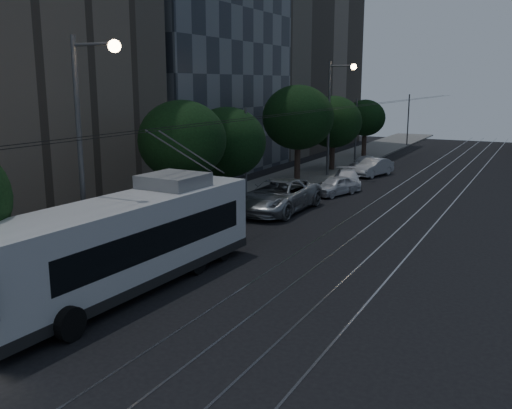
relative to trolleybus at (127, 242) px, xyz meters
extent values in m
plane|color=black|center=(3.35, 2.54, -1.75)|extent=(120.00, 120.00, 0.00)
cube|color=slate|center=(-4.15, 22.54, -1.68)|extent=(5.00, 90.00, 0.15)
cube|color=#9B9BA3|center=(3.63, 22.54, -1.75)|extent=(0.08, 90.00, 0.02)
cube|color=#9B9BA3|center=(5.07, 22.54, -1.75)|extent=(0.08, 90.00, 0.02)
cube|color=#9B9BA3|center=(6.63, 22.54, -1.75)|extent=(0.08, 90.00, 0.02)
cube|color=#9B9BA3|center=(8.07, 22.54, -1.75)|extent=(0.08, 90.00, 0.02)
cylinder|color=black|center=(-0.50, 22.54, 3.85)|extent=(0.02, 90.00, 0.02)
cylinder|color=black|center=(0.20, 22.54, 3.85)|extent=(0.02, 90.00, 0.02)
cylinder|color=#505053|center=(-1.95, 12.54, 1.25)|extent=(0.14, 0.14, 6.00)
cylinder|color=#505053|center=(-1.95, 32.54, 1.25)|extent=(0.14, 0.14, 6.00)
cylinder|color=#505053|center=(-1.95, 52.54, 1.25)|extent=(0.14, 0.14, 6.00)
cube|color=#32373F|center=(-15.65, 24.54, 11.25)|extent=(14.00, 18.00, 26.00)
cube|color=white|center=(0.00, -0.17, 0.07)|extent=(3.20, 12.44, 2.93)
cube|color=black|center=(0.00, -0.17, -1.24)|extent=(3.24, 12.48, 0.36)
cube|color=black|center=(0.00, 0.34, 0.20)|extent=(3.14, 9.88, 1.08)
cube|color=black|center=(0.00, 5.96, 0.30)|extent=(2.12, 0.18, 1.03)
cube|color=gray|center=(0.00, 2.91, 1.79)|extent=(2.33, 2.36, 0.51)
cylinder|color=#505053|center=(-0.31, 3.99, 2.74)|extent=(0.06, 4.65, 2.26)
cylinder|color=#505053|center=(0.31, 3.99, 2.74)|extent=(0.06, 4.65, 2.26)
cylinder|color=black|center=(-1.26, -4.12, -1.24)|extent=(0.31, 1.03, 1.03)
cylinder|color=black|center=(1.26, -4.12, -1.24)|extent=(0.31, 1.03, 1.03)
cylinder|color=black|center=(-1.26, 2.54, -1.24)|extent=(0.31, 1.03, 1.03)
cylinder|color=black|center=(1.26, 2.54, -1.24)|extent=(0.31, 1.03, 1.03)
cylinder|color=black|center=(-1.26, 4.51, -1.24)|extent=(0.31, 1.03, 1.03)
cylinder|color=black|center=(1.26, 4.51, -1.24)|extent=(0.31, 1.03, 1.03)
imported|color=#A2A6A9|center=(-0.60, 13.98, -0.83)|extent=(3.19, 6.72, 1.85)
imported|color=silver|center=(0.65, 20.17, -1.12)|extent=(2.54, 3.99, 1.27)
imported|color=silver|center=(0.46, 23.31, -1.13)|extent=(3.19, 4.63, 1.25)
imported|color=#BCBCC0|center=(0.65, 29.11, -1.05)|extent=(2.55, 4.49, 1.40)
imported|color=white|center=(-0.95, 32.04, -1.14)|extent=(1.90, 3.78, 1.24)
cylinder|color=black|center=(-3.15, 8.12, -0.31)|extent=(0.44, 0.44, 2.89)
ellipsoid|color=black|center=(-3.15, 8.12, 2.79)|extent=(4.39, 4.39, 3.95)
cylinder|color=black|center=(-3.15, 12.55, -0.57)|extent=(0.44, 0.44, 2.38)
ellipsoid|color=black|center=(-3.15, 12.55, 2.28)|extent=(4.41, 4.41, 3.97)
cylinder|color=black|center=(-3.47, 23.41, -0.32)|extent=(0.44, 0.44, 2.88)
ellipsoid|color=black|center=(-3.47, 23.41, 3.08)|extent=(5.23, 5.23, 4.70)
cylinder|color=black|center=(-3.15, 30.06, -0.58)|extent=(0.44, 0.44, 2.34)
ellipsoid|color=black|center=(-3.15, 30.06, 2.38)|extent=(4.77, 4.77, 4.29)
cylinder|color=black|center=(-3.15, 39.19, -0.50)|extent=(0.44, 0.44, 2.51)
ellipsoid|color=black|center=(-3.15, 39.19, 2.22)|extent=(3.90, 3.90, 3.51)
cylinder|color=#505053|center=(-2.45, 0.48, 2.75)|extent=(0.20, 0.20, 9.01)
cylinder|color=#505053|center=(-1.45, 0.48, 6.89)|extent=(1.98, 0.12, 0.12)
sphere|color=#FFCC8C|center=(-0.55, 0.48, 6.80)|extent=(0.44, 0.44, 0.44)
cylinder|color=#505053|center=(-2.42, 27.01, 2.71)|extent=(0.20, 0.20, 8.92)
cylinder|color=#505053|center=(-1.44, 27.01, 6.81)|extent=(1.96, 0.12, 0.12)
sphere|color=#FFCC8C|center=(-0.55, 27.01, 6.72)|extent=(0.44, 0.44, 0.44)
camera|label=1|loc=(13.07, -15.29, 5.58)|focal=40.00mm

